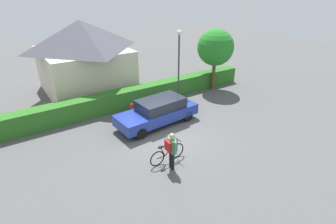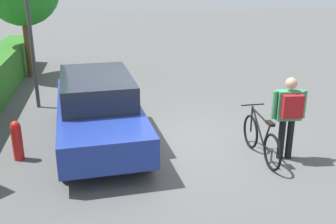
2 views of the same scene
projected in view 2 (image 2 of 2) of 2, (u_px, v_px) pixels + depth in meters
The scene contains 5 objects.
ground_plane at pixel (169, 142), 8.72m from camera, with size 60.00×60.00×0.00m, color #515151.
parked_car_near at pixel (98, 107), 8.63m from camera, with size 4.62×2.02×1.41m.
bicycle at pixel (261, 139), 7.86m from camera, with size 1.74×0.50×0.96m.
person_rider at pixel (289, 111), 7.61m from camera, with size 0.38×0.67×1.66m.
fire_hydrant at pixel (17, 140), 7.78m from camera, with size 0.20×0.20×0.81m.
Camera 2 is at (-7.89, 1.37, 3.53)m, focal length 42.61 mm.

